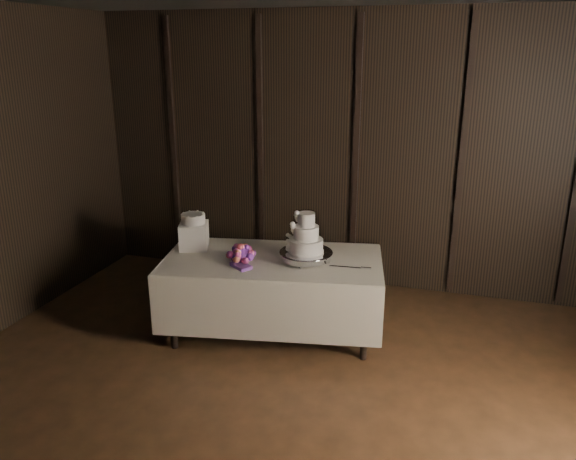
{
  "coord_description": "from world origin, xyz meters",
  "views": [
    {
      "loc": [
        1.05,
        -2.5,
        2.6
      ],
      "look_at": [
        -0.34,
        2.04,
        1.05
      ],
      "focal_mm": 35.0,
      "sensor_mm": 36.0,
      "label": 1
    }
  ],
  "objects_px": {
    "wedding_cake": "(303,237)",
    "box_pedestal": "(194,236)",
    "display_table": "(273,293)",
    "bouquet": "(241,255)",
    "small_cake": "(193,219)",
    "cake_stand": "(306,257)"
  },
  "relations": [
    {
      "from": "cake_stand",
      "to": "small_cake",
      "type": "distance_m",
      "value": 1.15
    },
    {
      "from": "wedding_cake",
      "to": "small_cake",
      "type": "xyz_separation_m",
      "value": [
        -1.09,
        0.04,
        0.06
      ]
    },
    {
      "from": "wedding_cake",
      "to": "bouquet",
      "type": "relative_size",
      "value": 0.88
    },
    {
      "from": "display_table",
      "to": "small_cake",
      "type": "bearing_deg",
      "value": 165.88
    },
    {
      "from": "display_table",
      "to": "bouquet",
      "type": "bearing_deg",
      "value": -155.78
    },
    {
      "from": "cake_stand",
      "to": "bouquet",
      "type": "distance_m",
      "value": 0.59
    },
    {
      "from": "cake_stand",
      "to": "box_pedestal",
      "type": "height_order",
      "value": "box_pedestal"
    },
    {
      "from": "cake_stand",
      "to": "box_pedestal",
      "type": "distance_m",
      "value": 1.12
    },
    {
      "from": "box_pedestal",
      "to": "small_cake",
      "type": "xyz_separation_m",
      "value": [
        0.0,
        0.0,
        0.17
      ]
    },
    {
      "from": "box_pedestal",
      "to": "small_cake",
      "type": "distance_m",
      "value": 0.17
    },
    {
      "from": "box_pedestal",
      "to": "bouquet",
      "type": "bearing_deg",
      "value": -21.41
    },
    {
      "from": "wedding_cake",
      "to": "cake_stand",
      "type": "bearing_deg",
      "value": 15.31
    },
    {
      "from": "wedding_cake",
      "to": "box_pedestal",
      "type": "xyz_separation_m",
      "value": [
        -1.09,
        0.04,
        -0.11
      ]
    },
    {
      "from": "display_table",
      "to": "bouquet",
      "type": "distance_m",
      "value": 0.51
    },
    {
      "from": "cake_stand",
      "to": "wedding_cake",
      "type": "bearing_deg",
      "value": -150.26
    },
    {
      "from": "box_pedestal",
      "to": "small_cake",
      "type": "bearing_deg",
      "value": 0.0
    },
    {
      "from": "display_table",
      "to": "wedding_cake",
      "type": "distance_m",
      "value": 0.64
    },
    {
      "from": "wedding_cake",
      "to": "box_pedestal",
      "type": "distance_m",
      "value": 1.1
    },
    {
      "from": "display_table",
      "to": "bouquet",
      "type": "xyz_separation_m",
      "value": [
        -0.24,
        -0.17,
        0.41
      ]
    },
    {
      "from": "bouquet",
      "to": "small_cake",
      "type": "xyz_separation_m",
      "value": [
        -0.56,
        0.22,
        0.22
      ]
    },
    {
      "from": "wedding_cake",
      "to": "small_cake",
      "type": "distance_m",
      "value": 1.09
    },
    {
      "from": "box_pedestal",
      "to": "small_cake",
      "type": "height_order",
      "value": "small_cake"
    }
  ]
}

